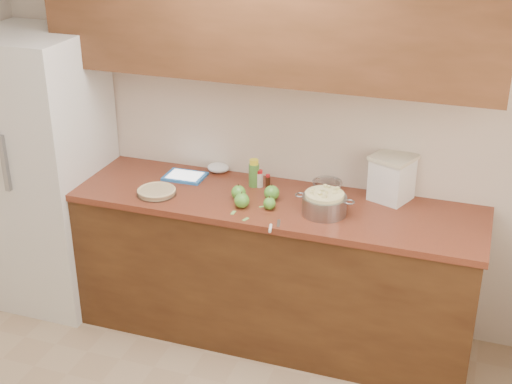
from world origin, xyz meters
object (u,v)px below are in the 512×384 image
(pie, at_px, (157,192))
(flour_canister, at_px, (392,177))
(tablet, at_px, (185,176))
(colander, at_px, (324,204))

(pie, height_order, flour_canister, flour_canister)
(pie, distance_m, tablet, 0.29)
(pie, xyz_separation_m, colander, (1.00, 0.08, 0.04))
(pie, distance_m, flour_canister, 1.38)
(pie, relative_size, flour_canister, 0.83)
(flour_canister, relative_size, tablet, 1.13)
(pie, bearing_deg, tablet, 79.55)
(pie, bearing_deg, colander, 4.62)
(flour_canister, height_order, tablet, flour_canister)
(pie, height_order, colander, colander)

